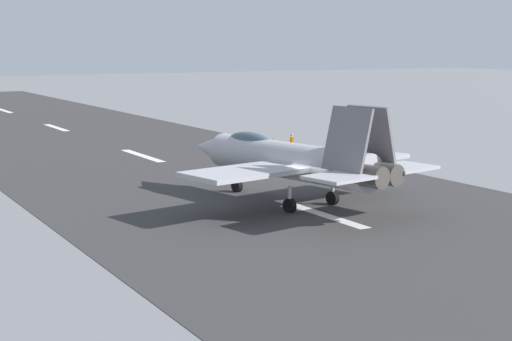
% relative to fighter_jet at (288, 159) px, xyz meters
% --- Properties ---
extents(ground_plane, '(400.00, 400.00, 0.00)m').
position_rel_fighter_jet_xyz_m(ground_plane, '(-2.82, 0.00, -2.47)').
color(ground_plane, slate).
extents(runway_strip, '(240.00, 26.00, 0.02)m').
position_rel_fighter_jet_xyz_m(runway_strip, '(-2.84, 0.00, -2.46)').
color(runway_strip, '#373535').
rests_on(runway_strip, ground).
extents(fighter_jet, '(16.44, 14.48, 5.67)m').
position_rel_fighter_jet_xyz_m(fighter_jet, '(0.00, 0.00, 0.00)').
color(fighter_jet, '#B1B0B6').
rests_on(fighter_jet, ground).
extents(crew_person, '(0.61, 0.47, 1.69)m').
position_rel_fighter_jet_xyz_m(crew_person, '(16.71, -10.71, -1.63)').
color(crew_person, '#1E2338').
rests_on(crew_person, ground).
extents(marker_cone_mid, '(0.44, 0.44, 0.55)m').
position_rel_fighter_jet_xyz_m(marker_cone_mid, '(5.30, -13.33, -2.20)').
color(marker_cone_mid, orange).
rests_on(marker_cone_mid, ground).
extents(marker_cone_far, '(0.44, 0.44, 0.55)m').
position_rel_fighter_jet_xyz_m(marker_cone_far, '(23.84, -13.33, -2.20)').
color(marker_cone_far, orange).
rests_on(marker_cone_far, ground).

